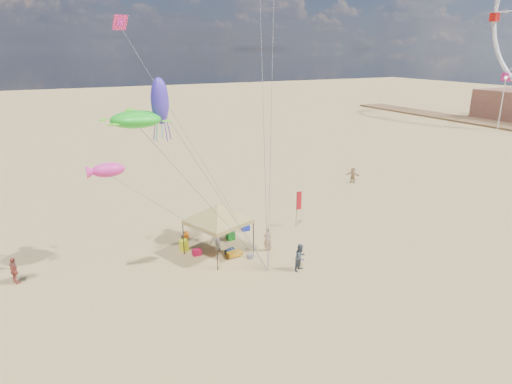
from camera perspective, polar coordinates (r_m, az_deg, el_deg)
ground at (r=25.86m, az=3.05°, el=-10.31°), size 280.00×280.00×0.00m
canopy_tent at (r=26.96m, az=-4.93°, el=-1.78°), size 5.77×5.77×3.81m
feather_flag at (r=31.72m, az=5.45°, el=-1.37°), size 0.41×0.04×2.67m
cooler_red at (r=28.05m, az=-7.58°, el=-7.66°), size 0.54×0.38×0.38m
cooler_blue at (r=31.41m, az=-1.35°, el=-4.63°), size 0.54×0.38×0.38m
bag_navy at (r=28.05m, az=-3.41°, el=-7.55°), size 0.69×0.54×0.36m
bag_orange at (r=30.68m, az=-8.92°, el=-5.44°), size 0.54×0.69×0.36m
chair_green at (r=29.96m, az=-3.29°, el=-5.47°), size 0.50×0.50×0.70m
chair_yellow at (r=28.72m, az=-9.22°, el=-6.75°), size 0.50×0.50×0.70m
crate_grey at (r=27.41m, az=-0.77°, el=-8.24°), size 0.34×0.30×0.28m
beach_cart at (r=27.63m, az=-2.77°, el=-7.90°), size 0.90×0.50×0.24m
person_near_a at (r=28.14m, az=1.47°, el=-6.01°), size 0.64×0.46×1.63m
person_near_b at (r=25.89m, az=5.73°, el=-8.33°), size 0.97×0.89×1.62m
person_near_c at (r=28.31m, az=-5.02°, el=-5.76°), size 1.31×1.06×1.77m
person_far_a at (r=27.68m, az=-28.56°, el=-8.84°), size 0.71×0.99×1.56m
person_far_c at (r=43.36m, az=12.29°, el=2.12°), size 1.23×1.37×1.51m
lamp_north at (r=80.97m, az=29.10°, el=10.91°), size 0.50×0.50×8.25m
turtle_kite at (r=24.86m, az=-15.08°, el=8.97°), size 3.39×3.09×0.92m
fish_kite at (r=23.38m, az=-18.38°, el=2.70°), size 1.81×1.40×0.72m
squid_kite at (r=24.85m, az=-12.22°, el=11.32°), size 1.02×1.02×2.50m
stunt_kite_pink at (r=34.62m, az=-17.01°, el=20.06°), size 1.19×0.86×1.00m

